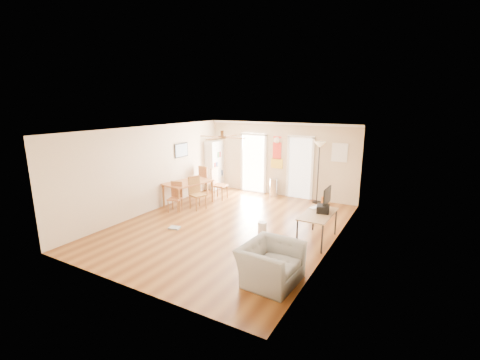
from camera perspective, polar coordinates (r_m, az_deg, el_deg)
The scene contains 30 objects.
floor at distance 8.97m, azimuth -1.90°, elevation -7.94°, with size 7.00×7.00×0.00m, color brown.
ceiling at distance 8.38m, azimuth -2.04°, elevation 8.85°, with size 5.50×7.00×0.00m, color silver, non-canonical shape.
wall_back at distance 11.65m, azimuth 7.05°, elevation 3.59°, with size 5.50×0.04×2.60m, color beige, non-canonical shape.
wall_front at distance 6.00m, azimuth -19.76°, elevation -6.51°, with size 5.50×0.04×2.60m, color beige, non-canonical shape.
wall_left at distance 10.26m, azimuth -15.20°, elevation 1.89°, with size 0.04×7.00×2.60m, color beige, non-canonical shape.
wall_right at distance 7.57m, azimuth 16.12°, elevation -2.19°, with size 0.04×7.00×2.60m, color beige, non-canonical shape.
crown_molding at distance 8.39m, azimuth -2.04°, elevation 8.58°, with size 5.50×7.00×0.08m, color white, non-canonical shape.
kitchen_doorway at distance 12.12m, azimuth 2.39°, elevation 2.86°, with size 0.90×0.10×2.10m, color white, non-canonical shape.
bathroom_doorway at distance 11.43m, azimuth 10.46°, elevation 2.00°, with size 0.80×0.10×2.10m, color white, non-canonical shape.
wall_decal at distance 11.64m, azimuth 6.48°, elevation 4.85°, with size 0.46×0.03×1.10m, color red.
ac_grille at distance 10.96m, azimuth 17.02°, elevation 4.61°, with size 0.50×0.04×0.60m, color white.
framed_poster at distance 11.20m, azimuth -10.22°, elevation 5.16°, with size 0.04×0.66×0.48m, color black.
ceiling_fan at distance 8.14m, azimuth -3.14°, elevation 7.50°, with size 1.24×1.24×0.20m, color #593819, non-canonical shape.
bookshelf at distance 12.59m, azimuth -4.41°, elevation 2.65°, with size 0.37×0.83×1.85m, color silver, non-canonical shape.
dining_table at distance 10.79m, azimuth -8.98°, elevation -2.27°, with size 0.91×1.52×0.76m, color brown, non-canonical shape.
dining_chair_right_a at distance 11.24m, azimuth -3.57°, elevation -0.65°, with size 0.44×0.44×1.08m, color #A45D34, non-canonical shape.
dining_chair_right_b at distance 10.26m, azimuth -7.40°, elevation -2.31°, with size 0.42×0.42×1.01m, color #A47234, non-canonical shape.
dining_chair_near at distance 10.14m, azimuth -11.33°, elevation -2.97°, with size 0.37×0.37×0.91m, color #AB6B37, non-canonical shape.
dining_chair_far at distance 11.92m, azimuth -5.77°, elevation 0.03°, with size 0.43×0.43×1.04m, color brown, non-canonical shape.
trash_can at distance 11.67m, azimuth 5.91°, elevation -1.28°, with size 0.30×0.30×0.64m, color silver.
torchiere_lamp at distance 10.99m, azimuth 13.50°, elevation 1.25°, with size 0.39×0.39×2.04m, color black, non-canonical shape.
computer_desk at distance 8.11m, azimuth 13.37°, elevation -8.02°, with size 0.66×1.31×0.70m, color #A97D5C, non-canonical shape.
imac at distance 8.21m, azimuth 14.96°, elevation -3.18°, with size 0.08×0.61×0.56m, color black, non-canonical shape.
keyboard at distance 8.43m, azimuth 13.22°, elevation -4.59°, with size 0.14×0.44×0.02m, color white.
printer at distance 8.06m, azimuth 14.32°, elevation -4.91°, with size 0.29×0.34×0.17m, color black.
orange_bottle at distance 8.54m, azimuth 14.25°, elevation -3.63°, with size 0.08×0.08×0.24m, color #D65D13.
wastebasket_a at distance 8.53m, azimuth 3.90°, elevation -8.17°, with size 0.23×0.23×0.27m, color white.
wastebasket_b at distance 7.09m, azimuth 10.04°, elevation -12.92°, with size 0.25×0.25×0.29m, color silver.
floor_cloth at distance 8.92m, azimuth -11.40°, elevation -8.19°, with size 0.28×0.22×0.04m, color gray.
armchair at distance 6.25m, azimuth 5.36°, elevation -14.34°, with size 1.11×0.97×0.72m, color gray.
Camera 1 is at (4.37, -7.12, 3.26)m, focal length 24.41 mm.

